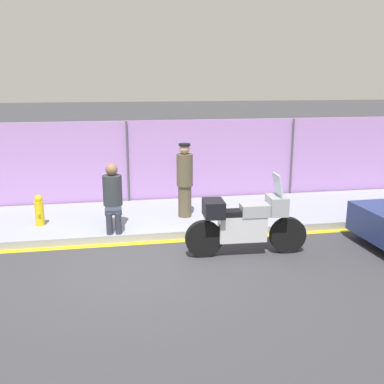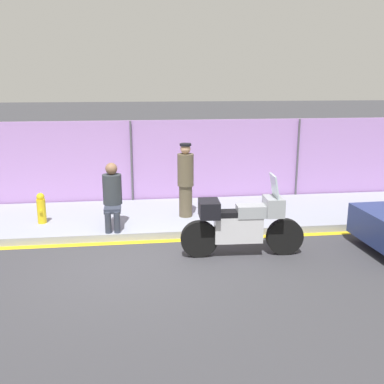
{
  "view_description": "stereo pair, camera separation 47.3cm",
  "coord_description": "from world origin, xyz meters",
  "px_view_note": "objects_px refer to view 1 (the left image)",
  "views": [
    {
      "loc": [
        -0.39,
        -7.37,
        3.18
      ],
      "look_at": [
        1.29,
        1.87,
        0.82
      ],
      "focal_mm": 42.0,
      "sensor_mm": 36.0,
      "label": 1
    },
    {
      "loc": [
        0.08,
        -7.44,
        3.18
      ],
      "look_at": [
        1.29,
        1.87,
        0.82
      ],
      "focal_mm": 42.0,
      "sensor_mm": 36.0,
      "label": 2
    }
  ],
  "objects_px": {
    "motorcycle": "(245,223)",
    "fire_hydrant": "(39,210)",
    "officer_standing": "(185,180)",
    "person_seated_on_curb": "(113,193)"
  },
  "relations": [
    {
      "from": "fire_hydrant",
      "to": "officer_standing",
      "type": "bearing_deg",
      "value": 1.72
    },
    {
      "from": "motorcycle",
      "to": "officer_standing",
      "type": "xyz_separation_m",
      "value": [
        -0.79,
        2.08,
        0.39
      ]
    },
    {
      "from": "officer_standing",
      "to": "motorcycle",
      "type": "bearing_deg",
      "value": -69.23
    },
    {
      "from": "person_seated_on_curb",
      "to": "fire_hydrant",
      "type": "distance_m",
      "value": 1.67
    },
    {
      "from": "motorcycle",
      "to": "fire_hydrant",
      "type": "height_order",
      "value": "motorcycle"
    },
    {
      "from": "motorcycle",
      "to": "fire_hydrant",
      "type": "xyz_separation_m",
      "value": [
        -3.93,
        1.98,
        -0.13
      ]
    },
    {
      "from": "officer_standing",
      "to": "fire_hydrant",
      "type": "bearing_deg",
      "value": -178.28
    },
    {
      "from": "motorcycle",
      "to": "officer_standing",
      "type": "relative_size",
      "value": 1.37
    },
    {
      "from": "person_seated_on_curb",
      "to": "fire_hydrant",
      "type": "xyz_separation_m",
      "value": [
        -1.54,
        0.48,
        -0.42
      ]
    },
    {
      "from": "motorcycle",
      "to": "officer_standing",
      "type": "bearing_deg",
      "value": 113.74
    }
  ]
}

